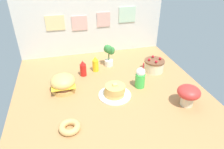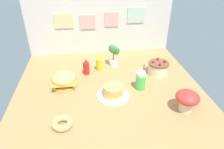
# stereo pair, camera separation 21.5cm
# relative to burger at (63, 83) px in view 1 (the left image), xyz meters

# --- Properties ---
(ground_plane) EXTENTS (2.00, 2.13, 0.02)m
(ground_plane) POSITION_rel_burger_xyz_m (0.48, -0.17, -0.10)
(ground_plane) COLOR #B27F4C
(back_wall) EXTENTS (2.00, 0.04, 0.84)m
(back_wall) POSITION_rel_burger_xyz_m (0.48, 0.89, 0.33)
(back_wall) COLOR beige
(back_wall) RESTS_ON ground_plane
(burger) EXTENTS (0.26, 0.26, 0.19)m
(burger) POSITION_rel_burger_xyz_m (0.00, 0.00, 0.00)
(burger) COLOR #DBA859
(burger) RESTS_ON ground_plane
(pancake_stack) EXTENTS (0.33, 0.33, 0.14)m
(pancake_stack) POSITION_rel_burger_xyz_m (0.50, -0.23, -0.04)
(pancake_stack) COLOR white
(pancake_stack) RESTS_ON ground_plane
(layer_cake) EXTENTS (0.25, 0.25, 0.18)m
(layer_cake) POSITION_rel_burger_xyz_m (1.10, 0.15, -0.01)
(layer_cake) COLOR beige
(layer_cake) RESTS_ON ground_plane
(ketchup_bottle) EXTENTS (0.07, 0.07, 0.20)m
(ketchup_bottle) POSITION_rel_burger_xyz_m (0.25, 0.26, 0.00)
(ketchup_bottle) COLOR red
(ketchup_bottle) RESTS_ON ground_plane
(mustard_bottle) EXTENTS (0.07, 0.07, 0.20)m
(mustard_bottle) POSITION_rel_burger_xyz_m (0.41, 0.33, 0.00)
(mustard_bottle) COLOR yellow
(mustard_bottle) RESTS_ON ground_plane
(cream_soda_cup) EXTENTS (0.11, 0.11, 0.30)m
(cream_soda_cup) POSITION_rel_burger_xyz_m (0.81, -0.13, 0.03)
(cream_soda_cup) COLOR green
(cream_soda_cup) RESTS_ON ground_plane
(donut_pink_glaze) EXTENTS (0.18, 0.18, 0.06)m
(donut_pink_glaze) POSITION_rel_burger_xyz_m (0.02, -0.59, -0.06)
(donut_pink_glaze) COLOR tan
(donut_pink_glaze) RESTS_ON ground_plane
(potted_plant) EXTENTS (0.14, 0.12, 0.30)m
(potted_plant) POSITION_rel_burger_xyz_m (0.60, 0.43, 0.07)
(potted_plant) COLOR white
(potted_plant) RESTS_ON ground_plane
(mushroom_stool) EXTENTS (0.22, 0.22, 0.21)m
(mushroom_stool) POSITION_rel_burger_xyz_m (1.14, -0.54, 0.04)
(mushroom_stool) COLOR beige
(mushroom_stool) RESTS_ON ground_plane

